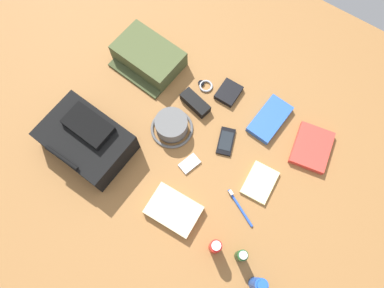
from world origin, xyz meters
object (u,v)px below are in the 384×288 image
deodorant_spray (258,284)px  travel_guidebook (270,119)px  wristwatch (205,86)px  toothbrush (239,206)px  backpack (87,140)px  sunglasses_case (195,103)px  notepad (260,183)px  media_player (190,164)px  cell_phone (226,141)px  toiletry_pouch (148,57)px  paperback_novel (312,148)px  bucket_hat (172,126)px  shampoo_bottle (241,256)px  wallet (229,93)px  folded_towel (174,210)px  sunscreen_spray (215,247)px

deodorant_spray → travel_guidebook: 0.67m
travel_guidebook → wristwatch: bearing=3.1°
deodorant_spray → toothbrush: (0.20, -0.21, -0.07)m
backpack → sunglasses_case: 0.49m
notepad → media_player: bearing=13.2°
deodorant_spray → cell_phone: size_ratio=1.20×
toiletry_pouch → paperback_novel: (-0.82, -0.04, -0.03)m
bucket_hat → notepad: bearing=-179.2°
backpack → shampoo_bottle: 0.76m
paperback_novel → wallet: 0.43m
cell_phone → sunglasses_case: 0.22m
bucket_hat → folded_towel: size_ratio=0.92×
bucket_hat → folded_towel: (-0.21, 0.28, -0.02)m
toiletry_pouch → sunglasses_case: 0.31m
notepad → sunglasses_case: 0.44m
shampoo_bottle → wristwatch: 0.74m
travel_guidebook → toothbrush: size_ratio=1.36×
wristwatch → wallet: bearing=-166.0°
toiletry_pouch → sunscreen_spray: sunscreen_spray is taller
backpack → media_player: size_ratio=3.77×
sunscreen_spray → paperback_novel: 0.58m
sunscreen_spray → travel_guidebook: size_ratio=0.60×
sunscreen_spray → bucket_hat: bearing=-36.5°
travel_guidebook → sunglasses_case: (0.31, 0.12, 0.01)m
paperback_novel → cell_phone: bearing=29.4°
paperback_novel → notepad: paperback_novel is taller
wristwatch → folded_towel: (-0.21, 0.54, 0.01)m
toiletry_pouch → bucket_hat: size_ratio=1.69×
toiletry_pouch → toothbrush: toiletry_pouch is taller
paperback_novel → deodorant_spray: bearing=97.2°
bucket_hat → folded_towel: bearing=126.5°
deodorant_spray → media_player: deodorant_spray is taller
bucket_hat → notepad: (-0.44, -0.01, -0.03)m
bucket_hat → toiletry_pouch: bearing=-37.3°
travel_guidebook → sunglasses_case: sunglasses_case is taller
shampoo_bottle → wristwatch: (0.51, -0.54, -0.05)m
paperback_novel → toothbrush: (0.13, 0.38, -0.01)m
sunglasses_case → toiletry_pouch: bearing=-0.4°
toiletry_pouch → notepad: size_ratio=2.08×
toiletry_pouch → cell_phone: (-0.51, 0.13, -0.04)m
shampoo_bottle → toothbrush: (0.10, -0.16, -0.05)m
wallet → sunglasses_case: size_ratio=0.79×
toiletry_pouch → travel_guidebook: 0.61m
backpack → folded_towel: (-0.45, 0.03, -0.05)m
shampoo_bottle → sunscreen_spray: (0.10, 0.03, 0.01)m
deodorant_spray → media_player: (0.46, -0.25, -0.07)m
shampoo_bottle → wristwatch: size_ratio=1.63×
wristwatch → toiletry_pouch: bearing=7.8°
shampoo_bottle → cell_phone: 0.47m
backpack → travel_guidebook: (-0.57, -0.53, -0.05)m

